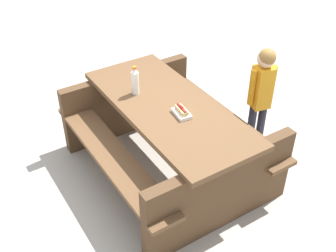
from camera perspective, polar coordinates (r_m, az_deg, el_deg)
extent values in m
plane|color=#ADA599|center=(4.06, 0.00, -5.98)|extent=(30.00, 30.00, 0.00)
cube|color=brown|center=(3.61, 0.00, 2.56)|extent=(1.86, 0.91, 0.05)
cube|color=brown|center=(4.05, 6.70, 1.43)|extent=(1.82, 0.43, 0.04)
cube|color=brown|center=(3.58, -7.60, -4.07)|extent=(1.82, 0.43, 0.04)
cube|color=#4D3520|center=(3.37, 7.22, -9.07)|extent=(0.22, 1.40, 0.70)
cube|color=#4D3520|center=(4.39, -5.48, 3.26)|extent=(0.22, 1.40, 0.70)
cylinder|color=silver|center=(3.71, -4.48, 5.83)|extent=(0.07, 0.07, 0.21)
cone|color=silver|center=(3.65, -4.57, 7.53)|extent=(0.06, 0.06, 0.04)
cylinder|color=orange|center=(3.64, -4.59, 7.93)|extent=(0.04, 0.04, 0.02)
cube|color=white|center=(3.47, 1.86, 1.72)|extent=(0.18, 0.12, 0.03)
cube|color=#D8B272|center=(3.45, 1.87, 2.17)|extent=(0.15, 0.06, 0.04)
cylinder|color=maroon|center=(3.44, 1.88, 2.42)|extent=(0.14, 0.03, 0.03)
ellipsoid|color=maroon|center=(3.43, 1.88, 2.58)|extent=(0.07, 0.03, 0.01)
cylinder|color=#262633|center=(4.24, 11.19, -0.29)|extent=(0.08, 0.08, 0.50)
cylinder|color=#262633|center=(4.30, 12.46, 0.03)|extent=(0.08, 0.08, 0.50)
cube|color=orange|center=(4.02, 12.63, 5.18)|extent=(0.17, 0.18, 0.42)
cylinder|color=orange|center=(3.95, 11.37, 5.18)|extent=(0.06, 0.06, 0.36)
cylinder|color=orange|center=(4.06, 13.94, 5.68)|extent=(0.06, 0.06, 0.36)
sphere|color=beige|center=(3.88, 13.20, 8.90)|extent=(0.17, 0.17, 0.17)
sphere|color=olive|center=(3.86, 13.34, 9.09)|extent=(0.16, 0.16, 0.16)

